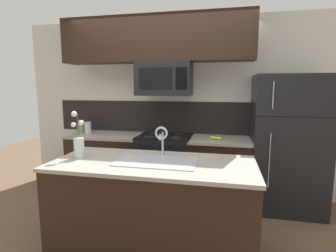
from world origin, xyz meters
TOP-DOWN VIEW (x-y plane):
  - ground_plane at (0.00, 0.00)m, footprint 10.00×10.00m
  - rear_partition at (0.30, 1.28)m, footprint 5.20×0.10m
  - splash_band at (0.00, 1.22)m, footprint 3.63×0.01m
  - back_counter_left at (-0.90, 0.90)m, footprint 1.07×0.65m
  - back_counter_right at (0.78, 0.90)m, footprint 0.83×0.65m
  - stove_range at (0.00, 0.90)m, footprint 0.76×0.64m
  - microwave at (0.00, 0.88)m, footprint 0.74×0.40m
  - upper_cabinet_band at (-0.12, 0.85)m, footprint 2.60×0.34m
  - refrigerator at (1.63, 0.92)m, footprint 0.90×0.74m
  - storage_jar_tall at (-1.32, 0.93)m, footprint 0.08×0.08m
  - storage_jar_medium at (-1.20, 0.91)m, footprint 0.10×0.10m
  - banana_bunch at (0.72, 0.84)m, footprint 0.19×0.11m
  - island_counter at (0.17, -0.35)m, footprint 1.91×0.85m
  - kitchen_sink at (0.20, -0.35)m, footprint 0.76×0.44m
  - sink_faucet at (0.20, -0.13)m, footprint 0.14×0.14m
  - flower_vase at (-0.58, -0.37)m, footprint 0.12×0.14m

SIDE VIEW (x-z plane):
  - ground_plane at x=0.00m, z-range 0.00..0.00m
  - island_counter at x=0.17m, z-range 0.00..0.91m
  - back_counter_left at x=-0.90m, z-range 0.00..0.91m
  - back_counter_right at x=0.78m, z-range 0.00..0.91m
  - stove_range at x=0.00m, z-range 0.00..0.93m
  - kitchen_sink at x=0.20m, z-range 0.76..0.92m
  - refrigerator at x=1.63m, z-range 0.00..1.76m
  - banana_bunch at x=0.72m, z-range 0.90..0.97m
  - storage_jar_medium at x=-1.20m, z-range 0.91..1.08m
  - storage_jar_tall at x=-1.32m, z-range 0.91..1.11m
  - flower_vase at x=-0.58m, z-range 0.81..1.27m
  - sink_faucet at x=0.20m, z-range 0.95..1.26m
  - splash_band at x=0.00m, z-range 0.91..1.39m
  - rear_partition at x=0.30m, z-range 0.00..2.60m
  - microwave at x=0.00m, z-range 1.49..1.94m
  - upper_cabinet_band at x=-0.12m, z-range 1.94..2.54m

